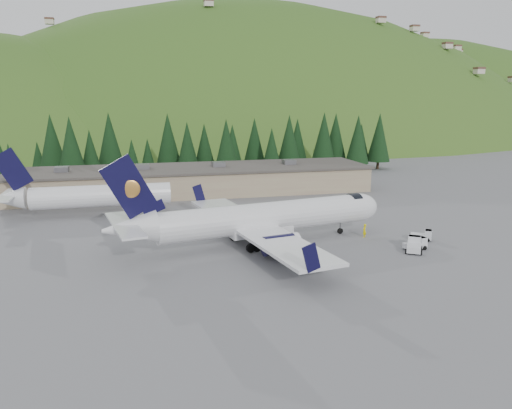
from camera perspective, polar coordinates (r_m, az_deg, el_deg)
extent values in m
plane|color=slate|center=(66.52, 1.24, -4.44)|extent=(600.00, 600.00, 0.00)
cylinder|color=white|center=(65.58, 1.25, -1.46)|extent=(29.61, 9.10, 3.94)
ellipsoid|color=white|center=(72.92, 11.75, -0.31)|extent=(5.75, 4.79, 3.94)
cylinder|color=black|center=(72.22, 11.08, -0.02)|extent=(2.02, 3.46, 3.25)
cone|color=white|center=(60.28, -14.28, -2.67)|extent=(6.89, 5.00, 3.94)
cube|color=white|center=(65.57, 0.41, -2.95)|extent=(8.86, 4.80, 1.05)
cube|color=white|center=(65.00, -0.43, -2.53)|extent=(12.02, 36.12, 0.37)
cube|color=black|center=(80.47, -6.56, 1.28)|extent=(2.12, 0.53, 3.01)
cube|color=black|center=(48.68, 6.34, -6.08)|extent=(2.12, 0.53, 3.01)
cylinder|color=black|center=(71.04, -1.62, -1.99)|extent=(4.76, 3.16, 2.41)
cylinder|color=white|center=(71.80, -0.15, -1.83)|extent=(1.07, 2.63, 2.56)
cube|color=white|center=(70.90, -1.62, -1.54)|extent=(2.32, 0.67, 0.94)
cylinder|color=black|center=(60.38, 2.81, -4.60)|extent=(4.76, 3.16, 2.41)
cylinder|color=white|center=(61.27, 4.48, -4.37)|extent=(1.07, 2.63, 2.56)
cube|color=white|center=(60.22, 2.82, -4.07)|extent=(2.32, 0.67, 0.94)
cube|color=black|center=(59.27, -14.33, 1.94)|extent=(6.44, 1.46, 7.70)
ellipsoid|color=#CE8B3B|center=(59.55, -14.16, 1.79)|extent=(2.08, 0.56, 2.08)
ellipsoid|color=#CE8B3B|center=(59.14, -14.08, 1.73)|extent=(2.08, 0.56, 2.08)
cube|color=black|center=(60.30, -11.64, -0.40)|extent=(2.90, 0.77, 2.08)
cube|color=white|center=(60.07, -14.80, -2.23)|extent=(5.02, 13.39, 0.23)
cylinder|color=slate|center=(71.78, 9.61, -2.58)|extent=(0.24, 0.24, 1.89)
cylinder|color=black|center=(71.92, 9.59, -3.00)|extent=(0.84, 0.43, 0.80)
cylinder|color=slate|center=(67.52, -2.21, -3.27)|extent=(0.29, 0.29, 2.10)
cylinder|color=black|center=(67.80, -1.87, -3.61)|extent=(1.20, 0.57, 1.15)
cylinder|color=black|center=(67.50, -2.54, -3.69)|extent=(1.20, 0.57, 1.15)
cylinder|color=slate|center=(62.50, -0.27, -4.54)|extent=(0.29, 0.29, 2.10)
cylinder|color=black|center=(62.80, 0.09, -4.91)|extent=(1.20, 0.57, 1.15)
cylinder|color=black|center=(62.48, -0.62, -5.00)|extent=(1.20, 0.57, 1.15)
cylinder|color=white|center=(85.19, -17.20, 0.95)|extent=(22.00, 3.60, 3.60)
cone|color=white|center=(87.17, -26.42, 0.59)|extent=(5.00, 3.60, 3.60)
cube|color=black|center=(86.24, -26.06, 3.62)|extent=(5.82, 0.28, 6.89)
cube|color=white|center=(87.06, -26.45, 0.98)|extent=(2.40, 11.00, 0.20)
cube|color=silver|center=(66.94, 17.70, -4.46)|extent=(3.09, 1.94, 0.67)
cube|color=silver|center=(67.41, 18.34, -3.88)|extent=(1.19, 1.49, 0.86)
cube|color=black|center=(67.31, 18.36, -3.57)|extent=(1.08, 1.38, 0.10)
cylinder|color=black|center=(68.18, 17.86, -4.40)|extent=(0.57, 0.31, 0.54)
cylinder|color=black|center=(67.10, 18.74, -4.72)|extent=(0.57, 0.31, 0.54)
cylinder|color=black|center=(66.94, 16.64, -4.62)|extent=(0.57, 0.31, 0.54)
cylinder|color=black|center=(65.85, 17.51, -4.96)|extent=(0.57, 0.31, 0.54)
cube|color=silver|center=(71.48, 18.34, -3.47)|extent=(3.04, 2.67, 0.64)
cube|color=silver|center=(71.32, 19.10, -3.10)|extent=(1.47, 1.57, 0.82)
cube|color=black|center=(71.23, 19.12, -2.82)|extent=(1.35, 1.44, 0.09)
cylinder|color=black|center=(72.23, 19.07, -3.56)|extent=(0.54, 0.45, 0.51)
cylinder|color=black|center=(70.82, 19.04, -3.87)|extent=(0.54, 0.45, 0.51)
cylinder|color=black|center=(72.27, 17.62, -3.45)|extent=(0.54, 0.45, 0.51)
cylinder|color=black|center=(70.86, 17.56, -3.76)|extent=(0.54, 0.45, 0.51)
cube|color=silver|center=(65.82, 17.61, -4.66)|extent=(3.18, 3.69, 0.77)
cube|color=silver|center=(66.70, 17.66, -3.85)|extent=(1.90, 1.76, 1.00)
cube|color=black|center=(66.59, 17.69, -3.48)|extent=(1.75, 1.61, 0.11)
cylinder|color=black|center=(66.98, 16.85, -4.59)|extent=(0.54, 0.65, 0.62)
cylinder|color=black|center=(66.97, 18.37, -4.69)|extent=(0.54, 0.65, 0.62)
cylinder|color=black|center=(64.86, 16.78, -5.14)|extent=(0.54, 0.65, 0.62)
cylinder|color=black|center=(64.85, 18.35, -5.24)|extent=(0.54, 0.65, 0.62)
cube|color=gray|center=(101.57, -7.07, 2.71)|extent=(70.00, 16.00, 4.80)
cube|color=#47423D|center=(101.18, -7.11, 4.14)|extent=(71.00, 17.00, 0.40)
cube|color=slate|center=(101.32, -21.33, 3.77)|extent=(2.50, 2.50, 1.00)
cube|color=slate|center=(100.44, -12.81, 4.24)|extent=(2.50, 2.50, 1.00)
cube|color=slate|center=(101.78, -4.32, 4.62)|extent=(2.50, 2.50, 1.00)
cube|color=slate|center=(105.27, 3.79, 4.88)|extent=(2.50, 2.50, 1.00)
imported|color=#F2DE00|center=(70.62, 12.28, -2.93)|extent=(0.82, 0.80, 1.90)
cone|color=black|center=(132.29, -27.15, 4.78)|extent=(3.60, 3.60, 7.37)
cone|color=black|center=(119.50, -26.34, 4.38)|extent=(3.89, 3.89, 7.97)
cone|color=black|center=(130.20, -23.65, 5.00)|extent=(3.60, 3.60, 7.37)
cone|color=black|center=(123.65, -22.31, 6.54)|extent=(6.37, 6.37, 13.03)
cone|color=black|center=(117.42, -20.42, 6.33)|extent=(6.23, 6.23, 12.75)
cone|color=black|center=(120.23, -18.41, 5.74)|extent=(4.92, 4.92, 10.06)
cone|color=black|center=(124.15, -16.38, 7.04)|extent=(6.47, 6.47, 13.24)
cone|color=black|center=(117.55, -13.97, 5.27)|extent=(4.03, 4.03, 8.24)
cone|color=black|center=(124.69, -12.26, 5.60)|extent=(3.82, 3.82, 7.80)
cone|color=black|center=(126.81, -10.01, 7.34)|extent=(6.29, 6.29, 12.87)
cone|color=black|center=(121.81, -7.84, 6.71)|extent=(5.51, 5.51, 11.28)
cone|color=black|center=(125.02, -5.91, 6.74)|extent=(5.25, 5.25, 10.74)
cone|color=black|center=(118.65, -3.41, 6.87)|extent=(5.84, 5.84, 11.94)
cone|color=black|center=(127.64, -2.70, 6.81)|extent=(5.10, 5.10, 10.44)
cone|color=black|center=(130.87, -0.18, 7.32)|extent=(5.70, 5.70, 11.66)
cone|color=black|center=(123.52, 1.80, 6.47)|extent=(4.84, 4.84, 9.90)
cone|color=black|center=(127.12, 3.82, 7.40)|extent=(6.11, 6.11, 12.50)
cone|color=black|center=(134.69, 4.74, 7.35)|extent=(5.58, 5.58, 11.42)
cone|color=black|center=(131.35, 7.76, 7.60)|extent=(6.33, 6.33, 12.96)
cone|color=black|center=(135.16, 9.07, 7.61)|extent=(6.20, 6.20, 12.67)
cone|color=black|center=(131.62, 11.55, 7.31)|extent=(6.06, 6.06, 12.39)
cone|color=black|center=(139.49, 11.90, 6.96)|extent=(4.98, 4.98, 10.19)
cone|color=black|center=(137.06, 13.89, 7.46)|extent=(6.18, 6.18, 12.64)
ellipsoid|color=#2B5819|center=(287.12, -1.50, -8.96)|extent=(420.00, 300.00, 300.00)
ellipsoid|color=#2B5819|center=(364.61, 15.90, -4.77)|extent=(392.00, 280.00, 280.00)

